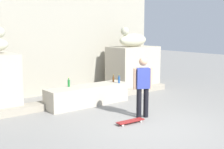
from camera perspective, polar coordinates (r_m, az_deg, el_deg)
ground_plane at (r=7.85m, az=8.01°, el=-9.77°), size 40.00×40.00×0.00m
facade_wall at (r=11.83m, az=-11.38°, el=9.21°), size 9.17×0.60×5.23m
pedestal_right at (r=12.45m, az=3.87°, el=1.23°), size 1.90×1.22×1.71m
statue_reclining_right at (r=12.33m, az=3.83°, el=6.47°), size 1.68×0.86×0.78m
ledge_block at (r=9.96m, az=-4.50°, el=-3.85°), size 2.81×0.71×0.63m
skater at (r=8.49m, az=5.69°, el=-1.87°), size 0.49×0.34×1.67m
skateboard at (r=8.12m, az=3.42°, el=-8.59°), size 0.81×0.25×0.08m
bottle_blue at (r=10.31m, az=1.30°, el=-0.94°), size 0.06×0.06×0.29m
bottle_green at (r=9.79m, az=-7.98°, el=-1.57°), size 0.07×0.07×0.28m
bottle_brown at (r=10.54m, az=0.25°, el=-0.82°), size 0.06×0.06×0.26m
stair_step at (r=10.34m, az=-5.76°, el=-4.58°), size 7.71×0.50×0.21m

